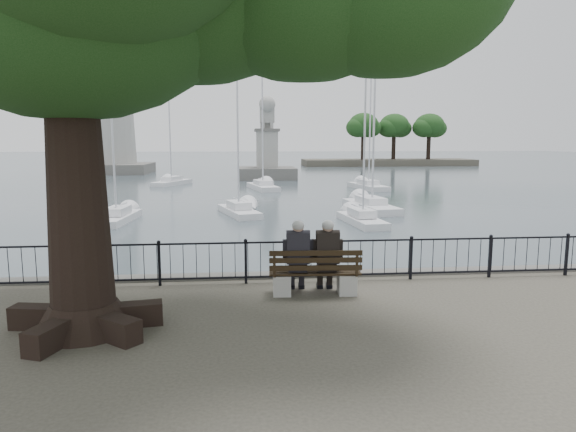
{
  "coord_description": "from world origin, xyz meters",
  "views": [
    {
      "loc": [
        -1.1,
        -9.33,
        3.35
      ],
      "look_at": [
        0.0,
        2.5,
        1.6
      ],
      "focal_mm": 32.0,
      "sensor_mm": 36.0,
      "label": 1
    }
  ],
  "objects": [
    {
      "name": "lion_monument",
      "position": [
        2.0,
        49.92,
        1.39
      ],
      "size": [
        6.44,
        6.44,
        9.39
      ],
      "color": "#555452",
      "rests_on": "ground"
    },
    {
      "name": "sailboat_e",
      "position": [
        -13.48,
        31.13,
        -0.67
      ],
      "size": [
        1.76,
        5.09,
        10.75
      ],
      "color": "white",
      "rests_on": "ground"
    },
    {
      "name": "lighthouse",
      "position": [
        -18.0,
        62.0,
        11.2
      ],
      "size": [
        9.45,
        9.45,
        29.09
      ],
      "color": "#555452",
      "rests_on": "ground"
    },
    {
      "name": "sailboat_b",
      "position": [
        -1.21,
        20.86,
        -0.66
      ],
      "size": [
        2.7,
        5.2,
        11.26
      ],
      "color": "white",
      "rests_on": "ground"
    },
    {
      "name": "sailboat_h",
      "position": [
        -7.89,
        42.45,
        -0.64
      ],
      "size": [
        3.62,
        5.83,
        12.82
      ],
      "color": "white",
      "rests_on": "ground"
    },
    {
      "name": "sailboat_c",
      "position": [
        5.25,
        16.92,
        -0.71
      ],
      "size": [
        1.84,
        4.96,
        8.98
      ],
      "color": "white",
      "rests_on": "ground"
    },
    {
      "name": "sailboat_f",
      "position": [
        0.91,
        36.72,
        -0.66
      ],
      "size": [
        2.85,
        6.19,
        12.09
      ],
      "color": "white",
      "rests_on": "ground"
    },
    {
      "name": "sailboat_g",
      "position": [
        10.43,
        36.25,
        -0.7
      ],
      "size": [
        2.67,
        6.22,
        10.36
      ],
      "color": "white",
      "rests_on": "ground"
    },
    {
      "name": "person_left",
      "position": [
        0.13,
        1.61,
        0.77
      ],
      "size": [
        0.5,
        0.84,
        1.66
      ],
      "color": "black",
      "rests_on": "ground"
    },
    {
      "name": "harbor",
      "position": [
        0.0,
        3.0,
        -0.5
      ],
      "size": [
        260.0,
        260.0,
        1.2
      ],
      "color": "#555452",
      "rests_on": "ground"
    },
    {
      "name": "person_right",
      "position": [
        0.77,
        1.57,
        0.77
      ],
      "size": [
        0.5,
        0.84,
        1.66
      ],
      "color": "black",
      "rests_on": "ground"
    },
    {
      "name": "sailboat_a",
      "position": [
        -7.75,
        18.86,
        -0.69
      ],
      "size": [
        1.73,
        5.0,
        9.77
      ],
      "color": "white",
      "rests_on": "ground"
    },
    {
      "name": "sailboat_d",
      "position": [
        7.08,
        22.13,
        -0.68
      ],
      "size": [
        2.5,
        6.27,
        11.63
      ],
      "color": "white",
      "rests_on": "ground"
    },
    {
      "name": "railing",
      "position": [
        0.0,
        2.5,
        0.56
      ],
      "size": [
        22.06,
        0.06,
        1.0
      ],
      "color": "black",
      "rests_on": "ground"
    },
    {
      "name": "bench",
      "position": [
        0.49,
        1.47,
        0.37
      ],
      "size": [
        2.02,
        0.71,
        1.05
      ],
      "color": "#999894",
      "rests_on": "ground"
    },
    {
      "name": "far_shore",
      "position": [
        25.54,
        79.46,
        3.0
      ],
      "size": [
        30.0,
        8.6,
        9.18
      ],
      "color": "#3F3C34",
      "rests_on": "ground"
    }
  ]
}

